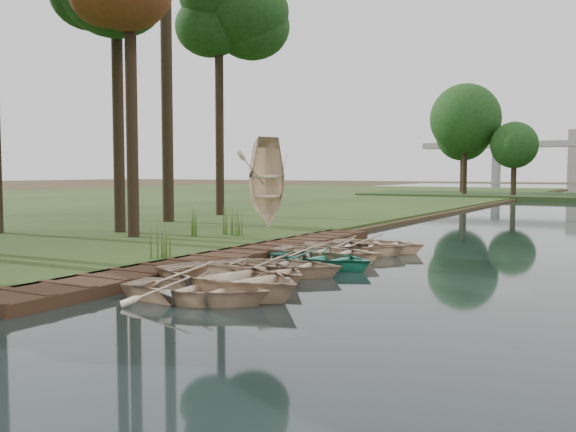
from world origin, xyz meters
The scene contains 16 objects.
ground centered at (0.00, 0.00, 0.00)m, with size 300.00×300.00×0.00m, color #3D2F1D.
boardwalk centered at (-1.60, 0.00, 0.15)m, with size 1.60×16.00×0.30m, color #362115.
rowboat_0 centered at (1.11, -5.09, 0.38)m, with size 2.25×3.15×0.65m, color beige.
rowboat_1 centered at (1.13, -4.06, 0.46)m, with size 2.86×4.00×0.83m, color beige.
rowboat_2 centered at (0.83, -2.45, 0.38)m, with size 2.29×3.21×0.67m, color beige.
rowboat_3 centered at (0.96, -1.41, 0.36)m, with size 2.14×2.99×0.62m, color beige.
rowboat_4 centered at (1.20, 0.18, 0.37)m, with size 2.17×3.04×0.63m, color #328B71.
rowboat_5 centered at (0.77, 1.23, 0.39)m, with size 2.33×3.27×0.68m, color beige.
rowboat_6 centered at (0.87, 2.96, 0.38)m, with size 2.29×3.21×0.66m, color beige.
rowboat_7 centered at (1.20, 4.06, 0.37)m, with size 2.20×3.09×0.64m, color beige.
stored_rowboat centered at (-5.13, 7.51, 0.69)m, with size 2.69×3.76×0.78m, color beige.
tree_6 centered at (-11.41, 12.83, 10.86)m, with size 4.84×4.84×12.74m.
reeds_0 centered at (-2.60, -2.03, 0.76)m, with size 0.60×0.60×0.93m, color #3F661E.
reeds_1 centered at (-4.21, 3.97, 0.75)m, with size 0.60×0.60×0.90m, color #3F661E.
reeds_2 centered at (-5.50, 3.05, 0.79)m, with size 0.60×0.60×0.98m, color #3F661E.
reeds_3 centered at (-4.76, 4.21, 0.81)m, with size 0.60×0.60×1.01m, color #3F661E.
Camera 1 is at (9.00, -15.12, 2.64)m, focal length 40.00 mm.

